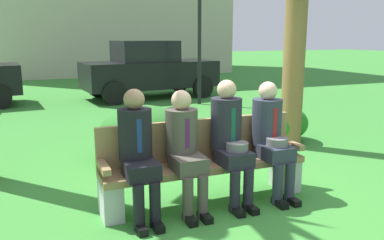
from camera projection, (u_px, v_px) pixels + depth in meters
ground_plane at (221, 193)px, 4.67m from camera, size 80.00×80.00×0.00m
park_bench at (204, 163)px, 4.39m from camera, size 2.30×0.44×0.90m
seated_man_leftmost at (138, 147)px, 3.93m from camera, size 0.34×0.72×1.30m
seated_man_centerleft at (185, 144)px, 4.11m from camera, size 0.34×0.72×1.26m
seated_man_centerright at (230, 136)px, 4.30m from camera, size 0.34×0.72×1.35m
seated_man_rightmost at (271, 133)px, 4.50m from camera, size 0.34×0.72×1.30m
shrub_near_bench at (278, 123)px, 6.92m from camera, size 1.05×0.96×0.65m
shrub_mid_lawn at (143, 133)px, 5.89m from camera, size 1.30×1.19×0.81m
parked_car_far at (149, 70)px, 11.74m from camera, size 4.04×2.05×1.68m
street_lamp at (200, 12)px, 10.31m from camera, size 0.24×0.24×3.98m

